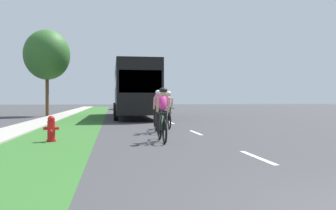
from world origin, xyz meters
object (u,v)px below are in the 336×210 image
(cyclist_distant, at_px, (167,109))
(cyclist_lead, at_px, (162,114))
(bus_black, at_px, (134,88))
(suv_blue, at_px, (124,101))
(street_tree_near, at_px, (47,55))
(fire_hydrant_red, at_px, (51,129))
(cyclist_trailing, at_px, (158,111))
(sedan_maroon, at_px, (144,102))

(cyclist_distant, bearing_deg, cyclist_lead, -100.75)
(bus_black, height_order, suv_blue, bus_black)
(bus_black, relative_size, street_tree_near, 1.85)
(cyclist_distant, distance_m, suv_blue, 28.50)
(fire_hydrant_red, bearing_deg, bus_black, 76.61)
(fire_hydrant_red, bearing_deg, street_tree_near, 100.34)
(suv_blue, distance_m, street_tree_near, 18.12)
(cyclist_trailing, relative_size, bus_black, 0.15)
(fire_hydrant_red, relative_size, suv_blue, 0.16)
(cyclist_lead, bearing_deg, cyclist_trailing, 85.29)
(suv_blue, relative_size, sedan_maroon, 1.09)
(street_tree_near, bearing_deg, suv_blue, 70.00)
(street_tree_near, bearing_deg, cyclist_distant, -59.20)
(cyclist_distant, bearing_deg, sedan_maroon, 86.38)
(fire_hydrant_red, height_order, street_tree_near, street_tree_near)
(cyclist_trailing, xyz_separation_m, sedan_maroon, (3.17, 41.45, -0.04))
(cyclist_trailing, relative_size, sedan_maroon, 0.40)
(sedan_maroon, bearing_deg, cyclist_distant, -93.62)
(fire_hydrant_red, bearing_deg, cyclist_trailing, 33.37)
(cyclist_lead, height_order, cyclist_distant, same)
(cyclist_lead, relative_size, cyclist_distant, 1.00)
(suv_blue, bearing_deg, street_tree_near, -110.00)
(bus_black, bearing_deg, cyclist_trailing, -88.93)
(cyclist_lead, height_order, bus_black, bus_black)
(cyclist_lead, height_order, cyclist_trailing, same)
(cyclist_distant, height_order, suv_blue, suv_blue)
(cyclist_lead, bearing_deg, fire_hydrant_red, 170.88)
(cyclist_trailing, height_order, suv_blue, suv_blue)
(cyclist_lead, distance_m, cyclist_trailing, 2.79)
(cyclist_lead, relative_size, sedan_maroon, 0.40)
(fire_hydrant_red, distance_m, cyclist_trailing, 4.15)
(fire_hydrant_red, relative_size, sedan_maroon, 0.18)
(fire_hydrant_red, bearing_deg, cyclist_distant, 45.52)
(suv_blue, xyz_separation_m, street_tree_near, (-6.08, -16.71, 3.50))
(cyclist_lead, bearing_deg, bus_black, 89.92)
(cyclist_distant, distance_m, bus_black, 9.51)
(bus_black, distance_m, suv_blue, 19.11)
(cyclist_distant, bearing_deg, street_tree_near, 120.80)
(cyclist_trailing, distance_m, street_tree_near, 15.52)
(cyclist_distant, xyz_separation_m, bus_black, (-0.87, 9.40, 1.17))
(sedan_maroon, bearing_deg, street_tree_near, -108.92)
(bus_black, height_order, street_tree_near, street_tree_near)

